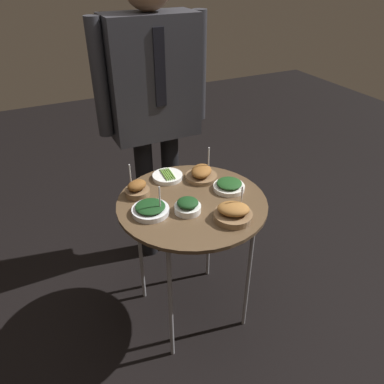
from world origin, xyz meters
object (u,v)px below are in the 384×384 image
(bowl_spinach_mid_left, at_px, (229,186))
(bowl_roast_front_right, at_px, (201,174))
(bowl_roast_back_right, at_px, (137,189))
(waiter_figure, at_px, (153,93))
(serving_cart, at_px, (192,210))
(bowl_roast_mid_right, at_px, (233,213))
(bowl_asparagus_front_center, at_px, (168,176))
(bowl_spinach_far_rim, at_px, (188,206))
(bowl_spinach_back_left, at_px, (150,209))

(bowl_spinach_mid_left, height_order, bowl_roast_front_right, bowl_roast_front_right)
(bowl_roast_back_right, xyz_separation_m, bowl_spinach_mid_left, (0.42, -0.15, -0.01))
(bowl_roast_back_right, xyz_separation_m, waiter_figure, (0.26, 0.42, 0.31))
(serving_cart, bearing_deg, bowl_spinach_mid_left, 3.80)
(bowl_roast_back_right, distance_m, bowl_spinach_mid_left, 0.45)
(serving_cart, distance_m, waiter_figure, 0.70)
(serving_cart, distance_m, bowl_roast_back_right, 0.28)
(bowl_spinach_mid_left, distance_m, bowl_roast_front_right, 0.17)
(bowl_roast_mid_right, xyz_separation_m, bowl_asparagus_front_center, (-0.12, 0.45, -0.02))
(bowl_spinach_far_rim, xyz_separation_m, bowl_spinach_back_left, (-0.16, 0.06, -0.01))
(bowl_roast_back_right, bearing_deg, serving_cart, -37.09)
(bowl_asparagus_front_center, bearing_deg, waiter_figure, 78.65)
(bowl_roast_mid_right, relative_size, bowl_spinach_back_left, 1.04)
(bowl_roast_back_right, xyz_separation_m, bowl_asparagus_front_center, (0.19, 0.08, -0.02))
(bowl_spinach_mid_left, relative_size, bowl_asparagus_front_center, 1.00)
(bowl_spinach_back_left, relative_size, waiter_figure, 0.10)
(bowl_roast_front_right, bearing_deg, bowl_roast_mid_right, -95.20)
(bowl_spinach_mid_left, bearing_deg, serving_cart, -176.20)
(bowl_spinach_far_rim, height_order, bowl_spinach_back_left, bowl_spinach_back_left)
(bowl_spinach_far_rim, distance_m, bowl_roast_front_right, 0.30)
(bowl_spinach_back_left, height_order, bowl_roast_front_right, bowl_roast_front_right)
(bowl_roast_back_right, distance_m, bowl_asparagus_front_center, 0.21)
(bowl_spinach_back_left, bearing_deg, bowl_roast_front_right, 26.74)
(bowl_roast_back_right, height_order, bowl_asparagus_front_center, bowl_roast_back_right)
(serving_cart, xyz_separation_m, bowl_spinach_back_left, (-0.21, -0.01, 0.07))
(bowl_roast_back_right, xyz_separation_m, bowl_roast_front_right, (0.35, 0.00, -0.00))
(bowl_spinach_mid_left, bearing_deg, bowl_spinach_back_left, -177.17)
(waiter_figure, bearing_deg, serving_cart, -94.48)
(serving_cart, xyz_separation_m, waiter_figure, (0.05, 0.58, 0.40))
(bowl_spinach_back_left, bearing_deg, bowl_roast_back_right, 91.39)
(bowl_roast_back_right, bearing_deg, bowl_roast_mid_right, -49.39)
(bowl_asparagus_front_center, bearing_deg, bowl_roast_back_right, -156.34)
(bowl_spinach_far_rim, distance_m, bowl_roast_mid_right, 0.21)
(bowl_roast_mid_right, height_order, waiter_figure, waiter_figure)
(bowl_roast_front_right, relative_size, waiter_figure, 0.10)
(bowl_spinach_far_rim, relative_size, bowl_spinach_mid_left, 0.78)
(bowl_spinach_far_rim, height_order, bowl_spinach_mid_left, bowl_spinach_far_rim)
(serving_cart, relative_size, bowl_spinach_far_rim, 6.19)
(bowl_spinach_far_rim, bearing_deg, bowl_asparagus_front_center, 84.06)
(bowl_spinach_far_rim, height_order, bowl_roast_front_right, bowl_roast_front_right)
(serving_cart, bearing_deg, bowl_roast_mid_right, -63.90)
(bowl_spinach_far_rim, bearing_deg, bowl_roast_mid_right, -41.63)
(bowl_spinach_far_rim, xyz_separation_m, bowl_roast_mid_right, (0.15, -0.14, 0.00))
(serving_cart, xyz_separation_m, bowl_asparagus_front_center, (-0.02, 0.25, 0.06))
(serving_cart, xyz_separation_m, bowl_roast_front_right, (0.13, 0.17, 0.08))
(bowl_spinach_far_rim, relative_size, bowl_asparagus_front_center, 0.78)
(bowl_spinach_far_rim, xyz_separation_m, bowl_spinach_mid_left, (0.26, 0.08, -0.01))
(bowl_spinach_far_rim, distance_m, bowl_spinach_mid_left, 0.28)
(bowl_spinach_mid_left, height_order, bowl_asparagus_front_center, bowl_spinach_mid_left)
(bowl_roast_back_right, xyz_separation_m, bowl_spinach_back_left, (0.00, -0.17, -0.01))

